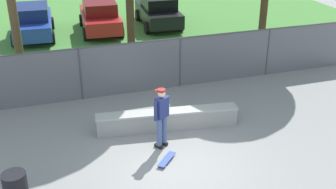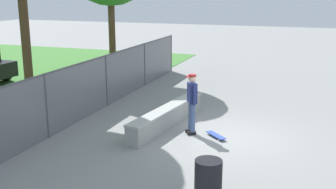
# 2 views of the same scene
# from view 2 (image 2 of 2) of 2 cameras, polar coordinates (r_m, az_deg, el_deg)

# --- Properties ---
(ground_plane) EXTENTS (80.00, 80.00, 0.00)m
(ground_plane) POSITION_cam_2_polar(r_m,az_deg,el_deg) (12.49, 7.99, -5.80)
(ground_plane) COLOR gray
(concrete_ledge) EXTENTS (4.44, 1.06, 0.63)m
(concrete_ledge) POSITION_cam_2_polar(r_m,az_deg,el_deg) (13.26, -0.05, -3.02)
(concrete_ledge) COLOR #999993
(concrete_ledge) RESTS_ON ground
(skateboarder) EXTENTS (0.53, 0.42, 1.84)m
(skateboarder) POSITION_cam_2_polar(r_m,az_deg,el_deg) (12.35, 3.32, -0.89)
(skateboarder) COLOR black
(skateboarder) RESTS_ON ground
(skateboard) EXTENTS (0.69, 0.72, 0.09)m
(skateboard) POSITION_cam_2_polar(r_m,az_deg,el_deg) (12.36, 6.61, -5.61)
(skateboard) COLOR #334CB2
(skateboard) RESTS_ON ground
(chainlink_fence) EXTENTS (18.51, 0.07, 1.94)m
(chainlink_fence) POSITION_cam_2_polar(r_m,az_deg,el_deg) (13.96, -12.07, 0.67)
(chainlink_fence) COLOR #4C4C51
(chainlink_fence) RESTS_ON ground
(trash_bin) EXTENTS (0.56, 0.56, 0.96)m
(trash_bin) POSITION_cam_2_polar(r_m,az_deg,el_deg) (8.55, 5.56, -11.97)
(trash_bin) COLOR black
(trash_bin) RESTS_ON ground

